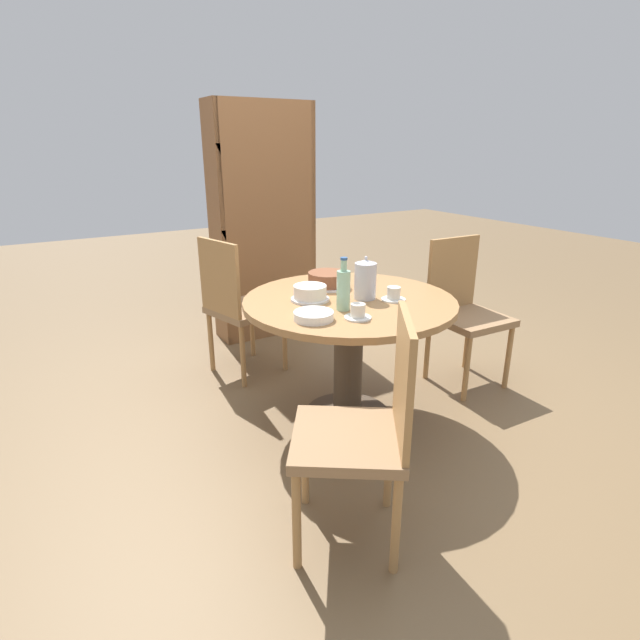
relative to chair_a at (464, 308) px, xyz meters
name	(u,v)px	position (x,y,z in m)	size (l,w,h in m)	color
ground_plane	(347,417)	(-0.92, -0.03, -0.50)	(14.00, 14.00, 0.00)	brown
dining_table	(349,329)	(-0.92, -0.03, 0.05)	(1.14, 1.14, 0.72)	#473828
chair_a	(464,308)	(0.00, 0.00, 0.00)	(0.44, 0.44, 0.94)	#A87A47
chair_b	(238,304)	(-1.21, 0.84, 0.00)	(0.51, 0.51, 0.94)	#A87A47
chair_c	(365,427)	(-1.39, -0.83, 0.00)	(0.58, 0.58, 0.94)	#A87A47
bookshelf	(263,228)	(-0.72, 1.47, 0.38)	(0.80, 0.28, 1.81)	brown
coffee_pot	(365,279)	(-0.85, -0.07, 0.32)	(0.12, 0.12, 0.23)	silver
water_bottle	(343,289)	(-1.05, -0.17, 0.33)	(0.07, 0.07, 0.27)	#99C6A3
cake_main	(328,280)	(-0.90, 0.23, 0.26)	(0.26, 0.26, 0.09)	silver
cake_second	(310,293)	(-1.11, 0.06, 0.26)	(0.20, 0.20, 0.08)	silver
cup_a	(358,312)	(-1.06, -0.31, 0.25)	(0.13, 0.13, 0.07)	silver
cup_b	(394,295)	(-0.74, -0.17, 0.25)	(0.13, 0.13, 0.07)	silver
plate_stack	(314,316)	(-1.25, -0.22, 0.24)	(0.19, 0.19, 0.04)	white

